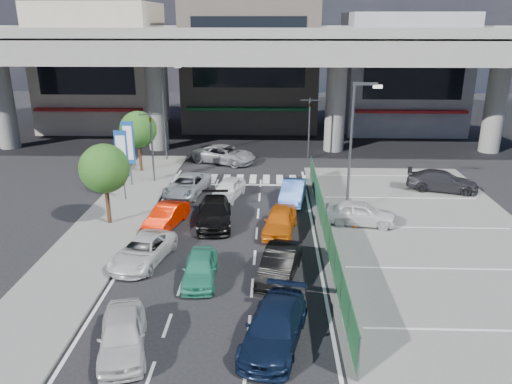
{
  "coord_description": "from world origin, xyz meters",
  "views": [
    {
      "loc": [
        2.43,
        -22.57,
        11.32
      ],
      "look_at": [
        1.49,
        5.35,
        1.63
      ],
      "focal_mm": 35.0,
      "sensor_mm": 36.0,
      "label": 1
    }
  ],
  "objects_px": {
    "sedan_white_mid_left": "(143,251)",
    "taxi_orange_right": "(280,221)",
    "sedan_white_front_mid": "(228,189)",
    "street_lamp_right": "(354,138)",
    "wagon_silver_front_left": "(187,185)",
    "traffic_light_left": "(151,129)",
    "hatch_black_mid_right": "(280,264)",
    "signboard_near": "(122,156)",
    "van_white_back_left": "(122,334)",
    "street_lamp_left": "(166,104)",
    "traffic_cone": "(355,222)",
    "taxi_teal_mid": "(200,268)",
    "taxi_orange_left": "(167,216)",
    "sedan_black_mid": "(214,213)",
    "crossing_wagon_silver": "(224,154)",
    "parked_sedan_white": "(360,213)",
    "traffic_light_right": "(310,113)",
    "parked_sedan_dgrey": "(442,181)",
    "kei_truck_front_right": "(293,191)",
    "signboard_far": "(129,145)",
    "tree_far": "(138,130)",
    "minivan_navy_back": "(274,327)"
  },
  "relations": [
    {
      "from": "traffic_light_right",
      "to": "minivan_navy_back",
      "type": "bearing_deg",
      "value": -96.42
    },
    {
      "from": "street_lamp_left",
      "to": "crossing_wagon_silver",
      "type": "relative_size",
      "value": 1.51
    },
    {
      "from": "tree_far",
      "to": "van_white_back_left",
      "type": "height_order",
      "value": "tree_far"
    },
    {
      "from": "sedan_white_mid_left",
      "to": "signboard_far",
      "type": "bearing_deg",
      "value": 119.99
    },
    {
      "from": "traffic_cone",
      "to": "crossing_wagon_silver",
      "type": "bearing_deg",
      "value": 122.95
    },
    {
      "from": "traffic_light_right",
      "to": "tree_far",
      "type": "distance_m",
      "value": 14.05
    },
    {
      "from": "hatch_black_mid_right",
      "to": "traffic_cone",
      "type": "relative_size",
      "value": 6.55
    },
    {
      "from": "traffic_cone",
      "to": "traffic_light_left",
      "type": "bearing_deg",
      "value": 148.9
    },
    {
      "from": "street_lamp_left",
      "to": "signboard_near",
      "type": "xyz_separation_m",
      "value": [
        -0.87,
        -10.01,
        -1.71
      ]
    },
    {
      "from": "sedan_white_front_mid",
      "to": "taxi_orange_left",
      "type": "bearing_deg",
      "value": -107.77
    },
    {
      "from": "traffic_cone",
      "to": "tree_far",
      "type": "bearing_deg",
      "value": 144.79
    },
    {
      "from": "signboard_far",
      "to": "sedan_black_mid",
      "type": "xyz_separation_m",
      "value": [
        6.7,
        -6.74,
        -2.38
      ]
    },
    {
      "from": "parked_sedan_dgrey",
      "to": "traffic_cone",
      "type": "distance_m",
      "value": 9.76
    },
    {
      "from": "street_lamp_right",
      "to": "wagon_silver_front_left",
      "type": "xyz_separation_m",
      "value": [
        -10.52,
        3.42,
        -4.11
      ]
    },
    {
      "from": "sedan_white_mid_left",
      "to": "taxi_teal_mid",
      "type": "distance_m",
      "value": 3.5
    },
    {
      "from": "signboard_near",
      "to": "hatch_black_mid_right",
      "type": "bearing_deg",
      "value": -44.82
    },
    {
      "from": "parked_sedan_white",
      "to": "signboard_near",
      "type": "bearing_deg",
      "value": 86.6
    },
    {
      "from": "signboard_near",
      "to": "van_white_back_left",
      "type": "bearing_deg",
      "value": -74.41
    },
    {
      "from": "street_lamp_right",
      "to": "wagon_silver_front_left",
      "type": "height_order",
      "value": "street_lamp_right"
    },
    {
      "from": "taxi_teal_mid",
      "to": "parked_sedan_white",
      "type": "distance_m",
      "value": 10.76
    },
    {
      "from": "street_lamp_right",
      "to": "taxi_orange_left",
      "type": "height_order",
      "value": "street_lamp_right"
    },
    {
      "from": "traffic_light_left",
      "to": "tree_far",
      "type": "xyz_separation_m",
      "value": [
        -1.6,
        2.5,
        -0.55
      ]
    },
    {
      "from": "signboard_near",
      "to": "sedan_black_mid",
      "type": "distance_m",
      "value": 7.7
    },
    {
      "from": "traffic_light_left",
      "to": "hatch_black_mid_right",
      "type": "xyz_separation_m",
      "value": [
        9.03,
        -13.97,
        -3.25
      ]
    },
    {
      "from": "traffic_light_right",
      "to": "taxi_teal_mid",
      "type": "relative_size",
      "value": 1.41
    },
    {
      "from": "street_lamp_left",
      "to": "sedan_white_mid_left",
      "type": "bearing_deg",
      "value": -82.45
    },
    {
      "from": "sedan_white_mid_left",
      "to": "taxi_orange_right",
      "type": "distance_m",
      "value": 7.78
    },
    {
      "from": "kei_truck_front_right",
      "to": "taxi_orange_left",
      "type": "bearing_deg",
      "value": -140.78
    },
    {
      "from": "minivan_navy_back",
      "to": "taxi_teal_mid",
      "type": "distance_m",
      "value": 5.66
    },
    {
      "from": "kei_truck_front_right",
      "to": "parked_sedan_dgrey",
      "type": "bearing_deg",
      "value": 21.27
    },
    {
      "from": "van_white_back_left",
      "to": "crossing_wagon_silver",
      "type": "relative_size",
      "value": 0.77
    },
    {
      "from": "parked_sedan_white",
      "to": "van_white_back_left",
      "type": "bearing_deg",
      "value": 149.47
    },
    {
      "from": "van_white_back_left",
      "to": "traffic_cone",
      "type": "relative_size",
      "value": 6.33
    },
    {
      "from": "sedan_white_mid_left",
      "to": "sedan_white_front_mid",
      "type": "height_order",
      "value": "sedan_white_front_mid"
    },
    {
      "from": "sedan_white_mid_left",
      "to": "sedan_white_front_mid",
      "type": "distance_m",
      "value": 10.01
    },
    {
      "from": "traffic_light_left",
      "to": "sedan_white_mid_left",
      "type": "relative_size",
      "value": 1.17
    },
    {
      "from": "sedan_white_mid_left",
      "to": "kei_truck_front_right",
      "type": "xyz_separation_m",
      "value": [
        7.66,
        8.98,
        0.06
      ]
    },
    {
      "from": "street_lamp_left",
      "to": "taxi_teal_mid",
      "type": "bearing_deg",
      "value": -74.84
    },
    {
      "from": "traffic_light_right",
      "to": "parked_sedan_dgrey",
      "type": "distance_m",
      "value": 12.46
    },
    {
      "from": "street_lamp_right",
      "to": "signboard_near",
      "type": "bearing_deg",
      "value": 172.1
    },
    {
      "from": "traffic_light_right",
      "to": "sedan_white_front_mid",
      "type": "height_order",
      "value": "traffic_light_right"
    },
    {
      "from": "street_lamp_left",
      "to": "hatch_black_mid_right",
      "type": "xyz_separation_m",
      "value": [
        9.15,
        -19.97,
        -4.08
      ]
    },
    {
      "from": "hatch_black_mid_right",
      "to": "traffic_light_right",
      "type": "bearing_deg",
      "value": 95.19
    },
    {
      "from": "street_lamp_left",
      "to": "sedan_black_mid",
      "type": "xyz_separation_m",
      "value": [
        5.43,
        -13.75,
        -4.08
      ]
    },
    {
      "from": "sedan_black_mid",
      "to": "taxi_teal_mid",
      "type": "bearing_deg",
      "value": -93.98
    },
    {
      "from": "traffic_light_left",
      "to": "street_lamp_right",
      "type": "relative_size",
      "value": 0.65
    },
    {
      "from": "taxi_orange_left",
      "to": "sedan_white_mid_left",
      "type": "bearing_deg",
      "value": -79.45
    },
    {
      "from": "parked_sedan_dgrey",
      "to": "traffic_cone",
      "type": "bearing_deg",
      "value": 148.97
    },
    {
      "from": "sedan_white_front_mid",
      "to": "parked_sedan_white",
      "type": "relative_size",
      "value": 0.93
    },
    {
      "from": "parked_sedan_dgrey",
      "to": "crossing_wagon_silver",
      "type": "bearing_deg",
      "value": 82.05
    }
  ]
}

